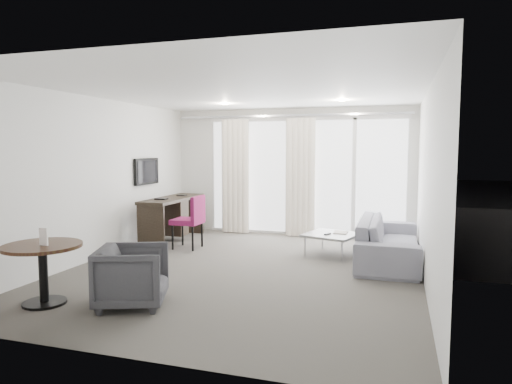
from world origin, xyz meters
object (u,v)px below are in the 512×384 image
(tub_armchair, at_px, (132,276))
(rattan_chair_a, at_px, (360,210))
(coffee_table, at_px, (331,244))
(rattan_chair_b, at_px, (367,211))
(desk, at_px, (173,219))
(round_table, at_px, (43,274))
(sofa, at_px, (389,240))
(desk_chair, at_px, (187,222))

(tub_armchair, relative_size, rattan_chair_a, 1.02)
(coffee_table, bearing_deg, rattan_chair_b, 81.47)
(rattan_chair_b, bearing_deg, tub_armchair, -118.98)
(desk, xyz_separation_m, coffee_table, (3.12, -0.30, -0.24))
(round_table, height_order, coffee_table, round_table)
(desk, distance_m, rattan_chair_b, 4.27)
(tub_armchair, height_order, sofa, tub_armchair)
(sofa, relative_size, rattan_chair_a, 3.16)
(round_table, distance_m, rattan_chair_b, 6.95)
(tub_armchair, bearing_deg, coffee_table, -50.34)
(sofa, distance_m, rattan_chair_a, 3.36)
(round_table, height_order, tub_armchair, round_table)
(rattan_chair_a, bearing_deg, coffee_table, -115.57)
(desk_chair, xyz_separation_m, rattan_chair_a, (2.76, 3.37, -0.11))
(desk_chair, relative_size, round_table, 1.09)
(coffee_table, xyz_separation_m, sofa, (0.93, -0.18, 0.16))
(sofa, bearing_deg, rattan_chair_a, 12.19)
(desk, distance_m, desk_chair, 0.81)
(round_table, xyz_separation_m, rattan_chair_a, (3.03, 6.56, 0.02))
(sofa, height_order, rattan_chair_b, rattan_chair_b)
(desk, relative_size, round_table, 2.04)
(desk_chair, distance_m, coffee_table, 2.57)
(desk, distance_m, rattan_chair_a, 4.36)
(desk, distance_m, tub_armchair, 3.73)
(tub_armchair, height_order, rattan_chair_b, rattan_chair_b)
(round_table, bearing_deg, tub_armchair, 14.28)
(desk, height_order, rattan_chair_a, desk)
(desk, relative_size, rattan_chair_b, 2.16)
(coffee_table, bearing_deg, round_table, -129.18)
(round_table, height_order, rattan_chair_b, rattan_chair_b)
(desk, height_order, sofa, desk)
(rattan_chair_a, bearing_deg, desk, -161.52)
(desk_chair, xyz_separation_m, round_table, (-0.27, -3.19, -0.13))
(tub_armchair, relative_size, coffee_table, 0.95)
(desk, xyz_separation_m, sofa, (4.05, -0.48, -0.08))
(desk_chair, distance_m, rattan_chair_a, 4.36)
(desk, relative_size, rattan_chair_a, 2.41)
(desk, xyz_separation_m, rattan_chair_a, (3.34, 2.81, -0.05))
(tub_armchair, xyz_separation_m, sofa, (2.73, 3.01, -0.00))
(round_table, distance_m, rattan_chair_a, 7.22)
(rattan_chair_a, bearing_deg, desk_chair, -150.90)
(desk, xyz_separation_m, tub_armchair, (1.32, -3.49, -0.07))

